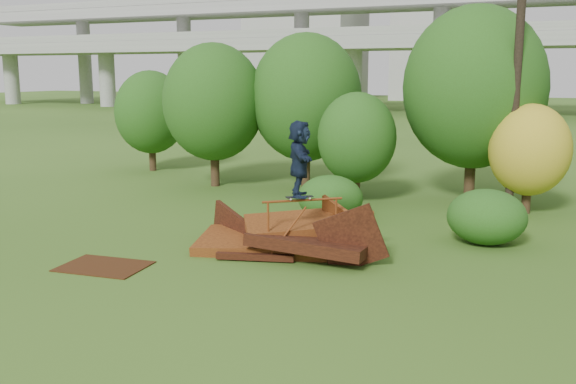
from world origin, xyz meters
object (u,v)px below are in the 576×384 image
at_px(scrap_pile, 287,238).
at_px(flat_plate, 104,266).
at_px(skater, 300,159).
at_px(utility_pole, 519,45).

height_order(scrap_pile, flat_plate, scrap_pile).
bearing_deg(scrap_pile, skater, -31.82).
bearing_deg(utility_pole, scrap_pile, -124.34).
bearing_deg(utility_pole, flat_plate, -129.48).
relative_size(scrap_pile, flat_plate, 2.74).
relative_size(flat_plate, utility_pole, 0.19).
relative_size(scrap_pile, skater, 2.93).
bearing_deg(flat_plate, utility_pole, 50.52).
bearing_deg(flat_plate, skater, 34.53).
distance_m(scrap_pile, flat_plate, 4.72).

